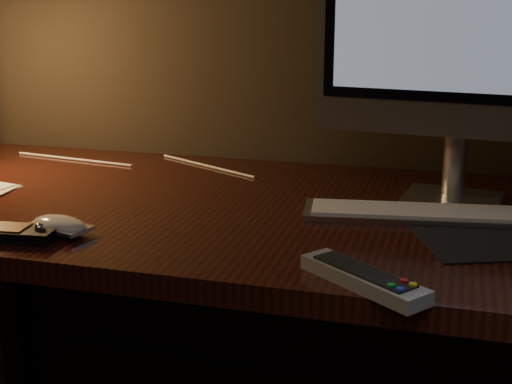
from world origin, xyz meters
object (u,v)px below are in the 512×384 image
(monitor, at_px, (466,19))
(tv_remote, at_px, (363,278))
(mouse, at_px, (60,227))
(media_remote, at_px, (8,233))
(desk, at_px, (242,254))
(keyboard, at_px, (418,213))

(monitor, height_order, tv_remote, monitor)
(mouse, height_order, media_remote, media_remote)
(desk, distance_m, keyboard, 0.38)
(monitor, bearing_deg, desk, -164.87)
(desk, distance_m, monitor, 0.63)
(keyboard, relative_size, mouse, 3.72)
(monitor, xyz_separation_m, tv_remote, (-0.11, -0.46, -0.33))
(monitor, bearing_deg, keyboard, -108.85)
(monitor, distance_m, keyboard, 0.36)
(mouse, bearing_deg, keyboard, 39.86)
(keyboard, distance_m, media_remote, 0.71)
(monitor, xyz_separation_m, keyboard, (-0.06, -0.12, -0.34))
(desk, relative_size, mouse, 14.53)
(desk, distance_m, tv_remote, 0.52)
(keyboard, relative_size, tv_remote, 2.10)
(desk, xyz_separation_m, media_remote, (-0.29, -0.37, 0.14))
(desk, height_order, monitor, monitor)
(keyboard, bearing_deg, media_remote, -162.61)
(desk, xyz_separation_m, keyboard, (0.35, -0.06, 0.14))
(mouse, height_order, tv_remote, tv_remote)
(keyboard, bearing_deg, mouse, -163.97)
(monitor, bearing_deg, mouse, -141.85)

